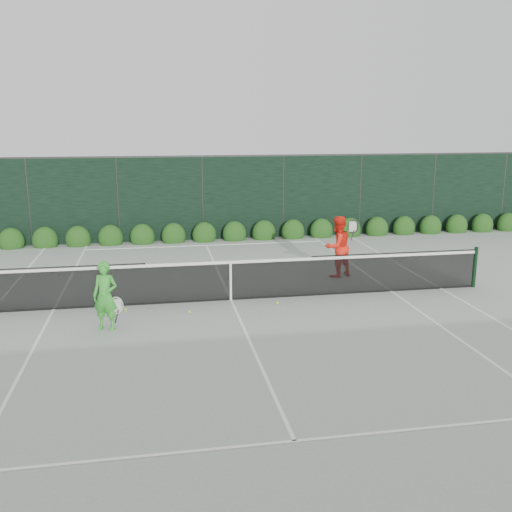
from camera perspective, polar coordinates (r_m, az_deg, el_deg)
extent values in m
plane|color=gray|center=(13.87, -2.53, -4.42)|extent=(80.00, 80.00, 0.00)
cylinder|color=black|center=(15.86, 21.03, -1.04)|extent=(0.10, 0.10, 1.07)
cube|color=black|center=(13.84, -20.08, -3.08)|extent=(4.40, 0.01, 1.02)
cube|color=black|center=(13.73, -2.55, -2.51)|extent=(4.00, 0.01, 0.96)
cube|color=black|center=(14.85, 13.73, -1.56)|extent=(4.40, 0.01, 1.02)
cube|color=white|center=(13.62, -2.57, -0.63)|extent=(12.80, 0.03, 0.07)
cube|color=black|center=(13.87, -2.53, -4.34)|extent=(12.80, 0.02, 0.04)
cube|color=white|center=(13.74, -2.55, -2.60)|extent=(0.05, 0.03, 0.91)
imported|color=green|center=(12.13, -14.84, -3.88)|extent=(0.62, 0.51, 1.45)
torus|color=beige|center=(12.29, -13.80, -4.82)|extent=(0.30, 0.07, 0.30)
cylinder|color=black|center=(12.36, -13.74, -5.88)|extent=(0.10, 0.03, 0.30)
imported|color=#FF2815|center=(15.92, 8.16, 0.94)|extent=(1.01, 0.92, 1.70)
torus|color=black|center=(15.73, 9.67, 2.92)|extent=(0.30, 0.05, 0.30)
cylinder|color=black|center=(15.78, 9.63, 2.07)|extent=(0.10, 0.03, 0.30)
cube|color=white|center=(15.54, 17.98, -3.10)|extent=(0.06, 23.77, 0.01)
cube|color=white|center=(13.97, -19.57, -5.05)|extent=(0.06, 23.77, 0.01)
cube|color=white|center=(14.95, 13.33, -3.44)|extent=(0.06, 23.77, 0.01)
cube|color=white|center=(25.40, -6.14, 3.63)|extent=(11.03, 0.06, 0.01)
cube|color=white|center=(20.03, -4.99, 1.08)|extent=(8.23, 0.06, 0.01)
cube|color=white|center=(8.10, 3.89, -17.99)|extent=(8.23, 0.06, 0.01)
cube|color=white|center=(13.87, -2.53, -4.39)|extent=(0.06, 12.80, 0.01)
cube|color=black|center=(20.86, -5.35, 5.72)|extent=(32.00, 0.06, 3.00)
cube|color=#262826|center=(20.71, -5.44, 9.92)|extent=(32.00, 0.06, 0.06)
cylinder|color=#262826|center=(21.22, -21.77, 4.96)|extent=(0.08, 0.08, 3.00)
cylinder|color=#262826|center=(20.82, -13.64, 5.39)|extent=(0.08, 0.08, 3.00)
cylinder|color=#262826|center=(20.86, -5.35, 5.72)|extent=(0.08, 0.08, 3.00)
cylinder|color=#262826|center=(21.32, 2.75, 5.92)|extent=(0.08, 0.08, 3.00)
cylinder|color=#262826|center=(22.18, 10.37, 6.01)|extent=(0.08, 0.08, 3.00)
cylinder|color=#262826|center=(23.39, 17.31, 5.99)|extent=(0.08, 0.08, 3.00)
cylinder|color=#262826|center=(24.91, 23.49, 5.90)|extent=(0.08, 0.08, 3.00)
ellipsoid|color=#1A3D10|center=(21.21, -23.25, 1.35)|extent=(0.86, 0.65, 0.94)
ellipsoid|color=#1A3D10|center=(20.98, -20.33, 1.49)|extent=(0.86, 0.65, 0.94)
ellipsoid|color=#1A3D10|center=(20.81, -17.35, 1.63)|extent=(0.86, 0.65, 0.94)
ellipsoid|color=#1A3D10|center=(20.70, -14.33, 1.76)|extent=(0.86, 0.65, 0.94)
ellipsoid|color=#1A3D10|center=(20.65, -11.29, 1.88)|extent=(0.86, 0.65, 0.94)
ellipsoid|color=#1A3D10|center=(20.65, -8.24, 2.01)|extent=(0.86, 0.65, 0.94)
ellipsoid|color=#1A3D10|center=(20.71, -5.19, 2.12)|extent=(0.86, 0.65, 0.94)
ellipsoid|color=#1A3D10|center=(20.84, -2.18, 2.23)|extent=(0.86, 0.65, 0.94)
ellipsoid|color=#1A3D10|center=(21.01, 0.80, 2.34)|extent=(0.86, 0.65, 0.94)
ellipsoid|color=#1A3D10|center=(21.25, 3.71, 2.43)|extent=(0.86, 0.65, 0.94)
ellipsoid|color=#1A3D10|center=(21.53, 6.56, 2.52)|extent=(0.86, 0.65, 0.94)
ellipsoid|color=#1A3D10|center=(21.87, 9.32, 2.59)|extent=(0.86, 0.65, 0.94)
ellipsoid|color=#1A3D10|center=(22.26, 12.00, 2.66)|extent=(0.86, 0.65, 0.94)
ellipsoid|color=#1A3D10|center=(22.70, 14.58, 2.72)|extent=(0.86, 0.65, 0.94)
ellipsoid|color=#1A3D10|center=(23.17, 17.05, 2.78)|extent=(0.86, 0.65, 0.94)
ellipsoid|color=#1A3D10|center=(23.69, 19.42, 2.82)|extent=(0.86, 0.65, 0.94)
ellipsoid|color=#1A3D10|center=(24.25, 21.69, 2.86)|extent=(0.86, 0.65, 0.94)
ellipsoid|color=#1A3D10|center=(24.85, 23.85, 2.90)|extent=(0.86, 0.65, 0.94)
sphere|color=#B2E432|center=(13.39, -12.89, -5.25)|extent=(0.07, 0.07, 0.07)
sphere|color=#B2E432|center=(13.00, -6.70, -5.56)|extent=(0.07, 0.07, 0.07)
sphere|color=#B2E432|center=(13.55, 2.16, -4.69)|extent=(0.07, 0.07, 0.07)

